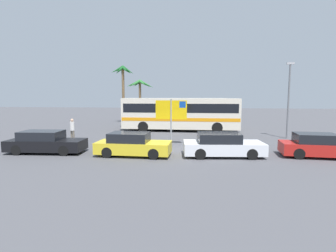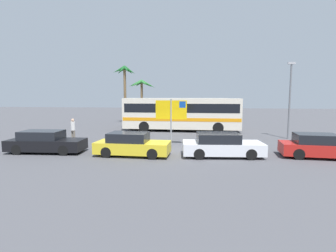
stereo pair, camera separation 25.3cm
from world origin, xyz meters
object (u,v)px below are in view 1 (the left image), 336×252
Objects in this scene: ferry_sign at (172,112)px; car_black at (45,142)px; pedestrian_near_sign at (72,128)px; bus_rear_coach at (174,111)px; car_red at (319,146)px; bus_front_coach at (180,113)px; car_white at (222,145)px; car_yellow at (132,145)px.

ferry_sign is 0.70× the size of car_black.
pedestrian_near_sign is (-7.53, 0.39, -1.31)m from ferry_sign.
car_red is (9.38, -13.40, -1.15)m from bus_rear_coach.
ferry_sign reaches higher than car_red.
bus_front_coach is 3.50× the size of ferry_sign.
bus_rear_coach is at bearing 129.09° from car_red.
ferry_sign is at bearing -90.57° from bus_front_coach.
car_white is (3.20, -3.19, -1.69)m from ferry_sign.
car_white is at bearing -172.03° from car_red.
car_black is (-7.34, -10.98, -1.15)m from bus_front_coach.
car_white is 5.35m from car_red.
pedestrian_near_sign is (-0.26, 3.96, 0.38)m from car_black.
car_black is 1.09× the size of car_red.
ferry_sign is at bearing 165.76° from car_red.
ferry_sign is at bearing 22.59° from car_black.
ferry_sign is at bearing -85.47° from bus_rear_coach.
bus_rear_coach is at bearing 87.28° from car_yellow.
ferry_sign reaches higher than car_black.
car_red is at bearing 88.47° from pedestrian_near_sign.
bus_rear_coach is 12.21m from pedestrian_near_sign.
bus_rear_coach reaches higher than pedestrian_near_sign.
car_yellow is at bearing -171.17° from car_red.
car_white is 1.09× the size of car_yellow.
ferry_sign reaches higher than car_white.
car_white is 1.09× the size of car_red.
car_white is (3.13, -10.60, -1.15)m from bus_front_coach.
pedestrian_near_sign is at bearing 155.98° from car_white.
bus_rear_coach reaches higher than car_white.
car_white is at bearing -1.52° from car_black.
ferry_sign is at bearing 129.53° from car_white.
bus_front_coach is at bearing 93.71° from ferry_sign.
bus_front_coach is 11.32m from car_yellow.
car_yellow is at bearing -4.85° from car_black.
bus_rear_coach is 6.51× the size of pedestrian_near_sign.
bus_front_coach is 11.11m from car_white.
bus_rear_coach is 3.50× the size of ferry_sign.
ferry_sign is 1.86× the size of pedestrian_near_sign.
car_black and car_red have the same top height.
bus_rear_coach is 14.39m from car_white.
bus_rear_coach is 16.40m from car_red.
car_black is 5.40m from car_yellow.
car_white and car_red have the same top height.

